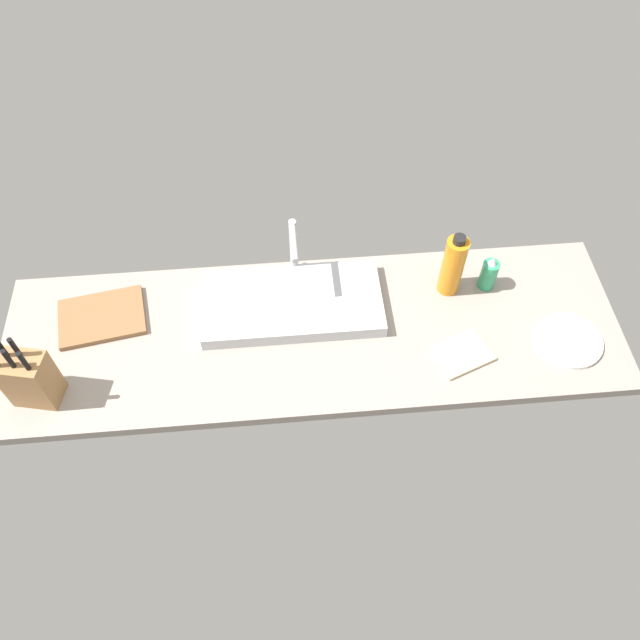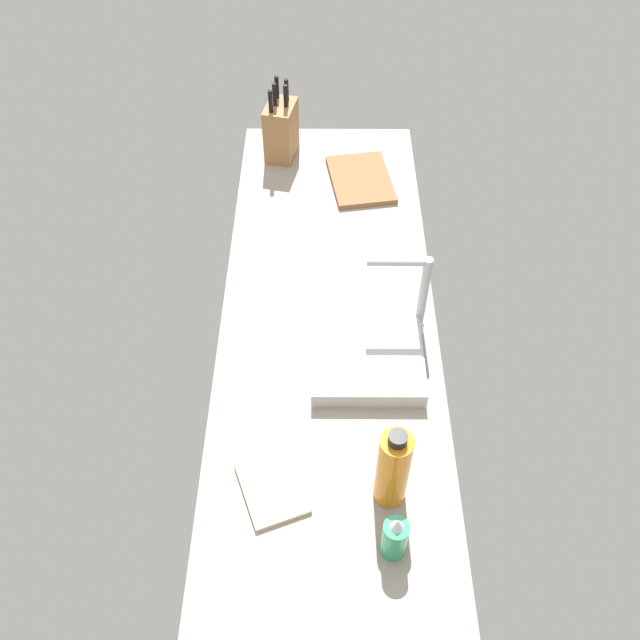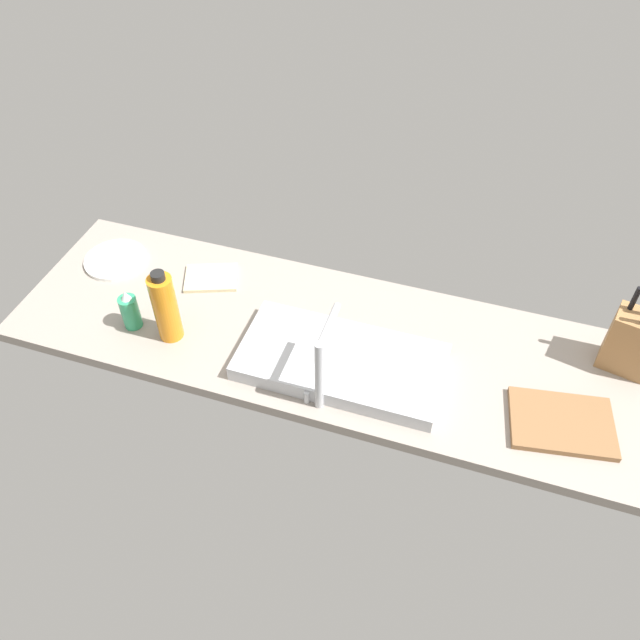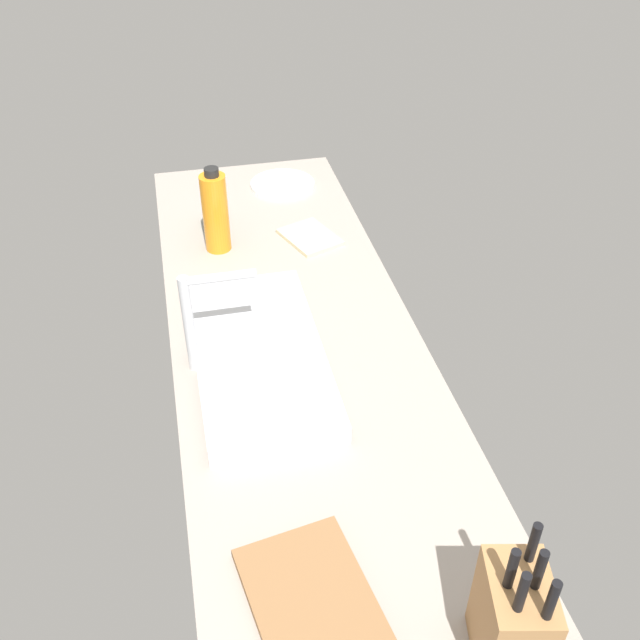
{
  "view_description": "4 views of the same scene",
  "coord_description": "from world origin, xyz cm",
  "px_view_note": "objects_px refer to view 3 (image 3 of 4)",
  "views": [
    {
      "loc": [
        -7.71,
        -113.49,
        169.18
      ],
      "look_at": [
        2.31,
        0.48,
        8.57
      ],
      "focal_mm": 35.96,
      "sensor_mm": 36.0,
      "label": 1
    },
    {
      "loc": [
        116.3,
        -1.5,
        143.66
      ],
      "look_at": [
        0.52,
        -2.26,
        10.6
      ],
      "focal_mm": 38.4,
      "sensor_mm": 36.0,
      "label": 2
    },
    {
      "loc": [
        -36.22,
        121.58,
        142.42
      ],
      "look_at": [
        2.69,
        2.78,
        13.1
      ],
      "focal_mm": 35.74,
      "sensor_mm": 36.0,
      "label": 3
    },
    {
      "loc": [
        -129.81,
        23.45,
        111.25
      ],
      "look_at": [
        -3.44,
        -4.82,
        11.64
      ],
      "focal_mm": 40.58,
      "sensor_mm": 36.0,
      "label": 4
    }
  ],
  "objects_px": {
    "soap_bottle": "(130,311)",
    "water_bottle": "(165,307)",
    "cutting_board": "(562,423)",
    "knife_block": "(633,341)",
    "dish_towel": "(211,278)",
    "sink_basin": "(341,362)",
    "dinner_plate": "(116,260)",
    "faucet": "(321,363)"
  },
  "relations": [
    {
      "from": "sink_basin",
      "to": "dish_towel",
      "type": "height_order",
      "value": "sink_basin"
    },
    {
      "from": "sink_basin",
      "to": "faucet",
      "type": "xyz_separation_m",
      "value": [
        0.02,
        0.12,
        0.13
      ]
    },
    {
      "from": "knife_block",
      "to": "water_bottle",
      "type": "relative_size",
      "value": 1.09
    },
    {
      "from": "cutting_board",
      "to": "dish_towel",
      "type": "bearing_deg",
      "value": -11.84
    },
    {
      "from": "dinner_plate",
      "to": "dish_towel",
      "type": "xyz_separation_m",
      "value": [
        -0.34,
        -0.02,
        0.0
      ]
    },
    {
      "from": "knife_block",
      "to": "dish_towel",
      "type": "xyz_separation_m",
      "value": [
        1.26,
        0.03,
        -0.09
      ]
    },
    {
      "from": "sink_basin",
      "to": "faucet",
      "type": "distance_m",
      "value": 0.18
    },
    {
      "from": "knife_block",
      "to": "soap_bottle",
      "type": "bearing_deg",
      "value": 24.13
    },
    {
      "from": "faucet",
      "to": "knife_block",
      "type": "height_order",
      "value": "knife_block"
    },
    {
      "from": "sink_basin",
      "to": "dish_towel",
      "type": "xyz_separation_m",
      "value": [
        0.51,
        -0.22,
        -0.02
      ]
    },
    {
      "from": "faucet",
      "to": "water_bottle",
      "type": "xyz_separation_m",
      "value": [
        0.49,
        -0.09,
        -0.03
      ]
    },
    {
      "from": "sink_basin",
      "to": "dinner_plate",
      "type": "distance_m",
      "value": 0.87
    },
    {
      "from": "knife_block",
      "to": "cutting_board",
      "type": "relative_size",
      "value": 1.0
    },
    {
      "from": "water_bottle",
      "to": "dinner_plate",
      "type": "distance_m",
      "value": 0.43
    },
    {
      "from": "faucet",
      "to": "cutting_board",
      "type": "xyz_separation_m",
      "value": [
        -0.62,
        -0.11,
        -0.14
      ]
    },
    {
      "from": "knife_block",
      "to": "dish_towel",
      "type": "relative_size",
      "value": 1.58
    },
    {
      "from": "soap_bottle",
      "to": "dinner_plate",
      "type": "xyz_separation_m",
      "value": [
        0.21,
        -0.24,
        -0.05
      ]
    },
    {
      "from": "knife_block",
      "to": "cutting_board",
      "type": "height_order",
      "value": "knife_block"
    },
    {
      "from": "cutting_board",
      "to": "dinner_plate",
      "type": "height_order",
      "value": "cutting_board"
    },
    {
      "from": "sink_basin",
      "to": "knife_block",
      "type": "distance_m",
      "value": 0.8
    },
    {
      "from": "faucet",
      "to": "soap_bottle",
      "type": "height_order",
      "value": "faucet"
    },
    {
      "from": "water_bottle",
      "to": "dish_towel",
      "type": "xyz_separation_m",
      "value": [
        -0.01,
        -0.26,
        -0.11
      ]
    },
    {
      "from": "dish_towel",
      "to": "cutting_board",
      "type": "bearing_deg",
      "value": 168.16
    },
    {
      "from": "cutting_board",
      "to": "water_bottle",
      "type": "relative_size",
      "value": 1.09
    },
    {
      "from": "dish_towel",
      "to": "dinner_plate",
      "type": "bearing_deg",
      "value": 3.02
    },
    {
      "from": "sink_basin",
      "to": "dinner_plate",
      "type": "bearing_deg",
      "value": -13.72
    },
    {
      "from": "dish_towel",
      "to": "soap_bottle",
      "type": "bearing_deg",
      "value": 62.51
    },
    {
      "from": "cutting_board",
      "to": "soap_bottle",
      "type": "relative_size",
      "value": 1.94
    },
    {
      "from": "knife_block",
      "to": "water_bottle",
      "type": "distance_m",
      "value": 1.3
    },
    {
      "from": "faucet",
      "to": "soap_bottle",
      "type": "relative_size",
      "value": 1.79
    },
    {
      "from": "faucet",
      "to": "dish_towel",
      "type": "distance_m",
      "value": 0.61
    },
    {
      "from": "sink_basin",
      "to": "water_bottle",
      "type": "height_order",
      "value": "water_bottle"
    },
    {
      "from": "soap_bottle",
      "to": "water_bottle",
      "type": "bearing_deg",
      "value": 179.93
    },
    {
      "from": "soap_bottle",
      "to": "dish_towel",
      "type": "height_order",
      "value": "soap_bottle"
    },
    {
      "from": "soap_bottle",
      "to": "water_bottle",
      "type": "relative_size",
      "value": 0.56
    },
    {
      "from": "faucet",
      "to": "cutting_board",
      "type": "height_order",
      "value": "faucet"
    },
    {
      "from": "cutting_board",
      "to": "soap_bottle",
      "type": "bearing_deg",
      "value": 1.24
    },
    {
      "from": "knife_block",
      "to": "sink_basin",
      "type": "bearing_deg",
      "value": 31.1
    },
    {
      "from": "water_bottle",
      "to": "dinner_plate",
      "type": "height_order",
      "value": "water_bottle"
    },
    {
      "from": "soap_bottle",
      "to": "dish_towel",
      "type": "relative_size",
      "value": 0.82
    },
    {
      "from": "sink_basin",
      "to": "knife_block",
      "type": "relative_size",
      "value": 2.16
    },
    {
      "from": "knife_block",
      "to": "dinner_plate",
      "type": "relative_size",
      "value": 1.29
    }
  ]
}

